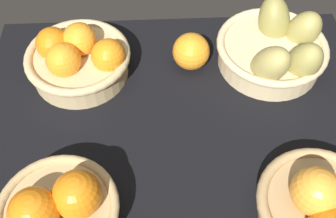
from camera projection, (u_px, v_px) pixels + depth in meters
market_tray at (179, 140)px, 81.98cm from camera, size 84.00×72.00×3.00cm
basket_near_right at (326, 209)px, 66.84cm from camera, size 22.07×22.07×11.61cm
basket_near_left at (59, 212)px, 65.86cm from camera, size 20.42×20.42×12.39cm
basket_far_left at (78, 58)px, 87.40cm from camera, size 22.95×22.95×11.62cm
basket_far_right_pears at (276, 49)px, 89.07cm from camera, size 25.66×26.61×14.59cm
loose_orange_front_gap at (191, 51)px, 89.57cm from camera, size 8.36×8.36×8.36cm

